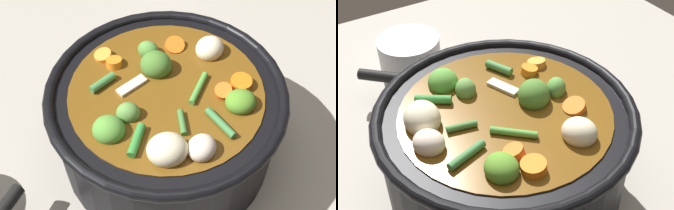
# 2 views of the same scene
# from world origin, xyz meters

# --- Properties ---
(ground_plane) EXTENTS (1.10, 1.10, 0.00)m
(ground_plane) POSITION_xyz_m (0.00, 0.00, 0.00)
(ground_plane) COLOR #9E998E
(cooking_pot) EXTENTS (0.32, 0.32, 0.16)m
(cooking_pot) POSITION_xyz_m (0.00, -0.00, 0.07)
(cooking_pot) COLOR black
(cooking_pot) RESTS_ON ground_plane
(small_saucepan) EXTENTS (0.17, 0.17, 0.06)m
(small_saucepan) POSITION_xyz_m (-0.32, 0.00, 0.03)
(small_saucepan) COLOR #ADADB2
(small_saucepan) RESTS_ON ground_plane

